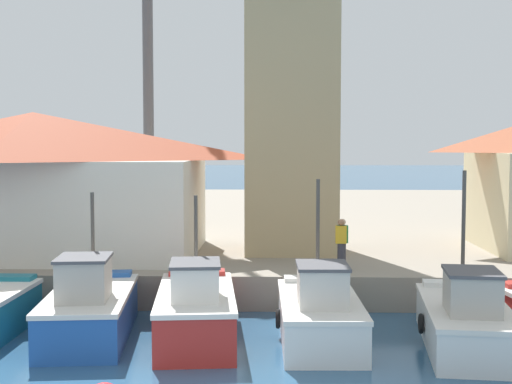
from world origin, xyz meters
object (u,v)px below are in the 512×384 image
fishing_boat_center (319,313)px  dock_worker_near_tower (341,243)px  warehouse_left (34,182)px  port_crane_near (147,62)px  fishing_boat_mid_left (196,310)px  fishing_boat_mid_right (466,320)px  fishing_boat_left_inner (90,309)px  clock_tower (292,39)px  dock_worker_along_quay (343,243)px

fishing_boat_center → dock_worker_near_tower: 4.69m
warehouse_left → port_crane_near: 13.83m
fishing_boat_mid_left → warehouse_left: bearing=132.1°
fishing_boat_mid_right → fishing_boat_left_inner: bearing=176.3°
clock_tower → port_crane_near: bearing=122.6°
fishing_boat_left_inner → dock_worker_along_quay: 8.34m
fishing_boat_mid_right → port_crane_near: bearing=119.7°
clock_tower → fishing_boat_mid_right: bearing=-64.6°
dock_worker_near_tower → dock_worker_along_quay: 0.11m
port_crane_near → warehouse_left: bearing=-98.7°
fishing_boat_center → dock_worker_near_tower: (0.93, 4.44, 1.19)m
warehouse_left → dock_worker_near_tower: (10.90, -3.14, -1.78)m
fishing_boat_center → clock_tower: size_ratio=0.31×
fishing_boat_mid_right → clock_tower: size_ratio=0.32×
fishing_boat_left_inner → dock_worker_near_tower: 8.23m
fishing_boat_mid_right → dock_worker_along_quay: fishing_boat_mid_right is taller
dock_worker_near_tower → fishing_boat_mid_left: bearing=-133.7°
fishing_boat_mid_left → warehouse_left: size_ratio=0.44×
fishing_boat_left_inner → port_crane_near: bearing=95.9°
clock_tower → dock_worker_along_quay: size_ratio=10.17×
fishing_boat_left_inner → dock_worker_near_tower: (6.94, 4.28, 1.14)m
fishing_boat_center → dock_worker_along_quay: (1.00, 4.54, 1.19)m
dock_worker_near_tower → warehouse_left: bearing=163.9°
fishing_boat_center → port_crane_near: 23.27m
warehouse_left → port_crane_near: (1.90, 12.45, 5.70)m
fishing_boat_mid_left → port_crane_near: 22.25m
fishing_boat_left_inner → warehouse_left: (-3.96, 7.43, 2.92)m
fishing_boat_mid_left → fishing_boat_left_inner: bearing=179.1°
dock_worker_along_quay → dock_worker_near_tower: bearing=-122.4°
clock_tower → dock_worker_along_quay: bearing=-67.6°
fishing_boat_mid_left → clock_tower: clock_tower is taller
port_crane_near → dock_worker_near_tower: (9.00, -15.60, -7.48)m
fishing_boat_center → dock_worker_along_quay: size_ratio=3.10×
fishing_boat_mid_left → warehouse_left: warehouse_left is taller
fishing_boat_left_inner → port_crane_near: (-2.06, 19.88, 8.62)m
port_crane_near → dock_worker_along_quay: size_ratio=13.57×
port_crane_near → dock_worker_along_quay: 19.45m
port_crane_near → dock_worker_along_quay: port_crane_near is taller
fishing_boat_left_inner → fishing_boat_mid_right: size_ratio=0.98×
fishing_boat_center → clock_tower: 11.69m
dock_worker_along_quay → clock_tower: bearing=112.4°
fishing_boat_left_inner → port_crane_near: port_crane_near is taller
fishing_boat_mid_left → warehouse_left: 10.49m
fishing_boat_left_inner → clock_tower: bearing=56.5°
fishing_boat_left_inner → fishing_boat_center: size_ratio=1.05×
dock_worker_near_tower → clock_tower: bearing=111.1°
fishing_boat_left_inner → fishing_boat_mid_left: bearing=-0.9°
fishing_boat_mid_right → clock_tower: clock_tower is taller
fishing_boat_left_inner → fishing_boat_mid_right: 9.64m
fishing_boat_left_inner → port_crane_near: 21.77m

